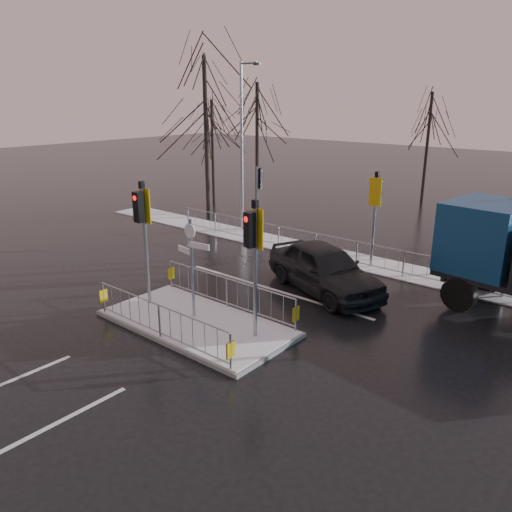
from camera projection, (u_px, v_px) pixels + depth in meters
The scene contains 11 objects.
ground at pixel (196, 325), 15.12m from camera, with size 120.00×120.00×0.00m, color black.
snow_verge at pixel (342, 257), 21.40m from camera, with size 30.00×2.00×0.04m, color white.
lane_markings at pixel (188, 329), 14.87m from camera, with size 8.00×11.38×0.01m.
traffic_island at pixel (196, 313), 15.01m from camera, with size 6.00×3.04×4.15m.
far_kerb_fixtures at pixel (343, 239), 20.54m from camera, with size 18.00×0.65×3.83m.
car_far_lane at pixel (324, 268), 17.50m from camera, with size 2.03×5.04×1.72m, color black.
tree_near_a at pixel (205, 106), 27.70m from camera, with size 4.75×4.75×8.97m.
tree_near_b at pixel (257, 124), 27.57m from camera, with size 4.00×4.00×7.55m.
tree_near_c at pixel (212, 132), 31.24m from camera, with size 3.50×3.50×6.61m.
tree_far_a at pixel (429, 127), 30.94m from camera, with size 3.75×3.75×7.08m.
street_lamp_left at pixel (243, 141), 24.61m from camera, with size 1.25×0.18×8.20m.
Camera 1 is at (10.21, -9.39, 6.61)m, focal length 35.00 mm.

